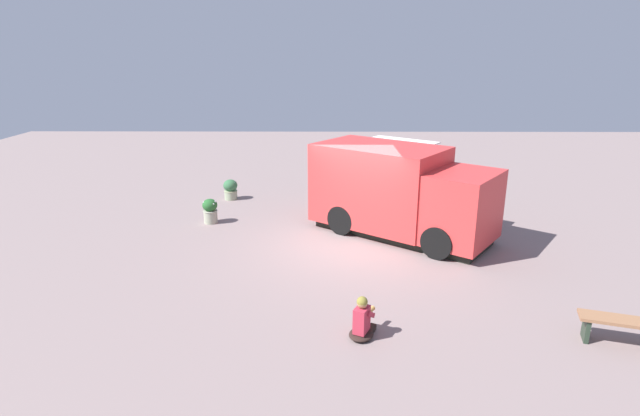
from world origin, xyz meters
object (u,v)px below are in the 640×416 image
Objects in this scene: food_truck at (399,194)px; person_customer at (362,321)px; planter_flowering_far at (210,210)px; planter_flowering_near at (231,189)px; plaza_bench at (626,326)px.

person_customer is at bearing -14.48° from food_truck.
food_truck is 6.99× the size of planter_flowering_far.
planter_flowering_near is 2.57m from planter_flowering_far.
food_truck is at bearing -150.38° from plaza_bench.
food_truck is 6.56m from plaza_bench.
planter_flowering_near is at bearing -136.77° from plaza_bench.
person_customer is 4.62m from plaza_bench.
planter_flowering_near is (-8.91, -3.99, 0.06)m from person_customer.
planter_flowering_far reaches higher than planter_flowering_near.
food_truck is at bearing 165.52° from person_customer.
planter_flowering_near is 12.57m from plaza_bench.
person_customer is (5.41, -1.40, -0.89)m from food_truck.
plaza_bench is at bearing 86.93° from person_customer.
plaza_bench is at bearing 29.62° from food_truck.
person_customer is at bearing 33.18° from planter_flowering_far.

